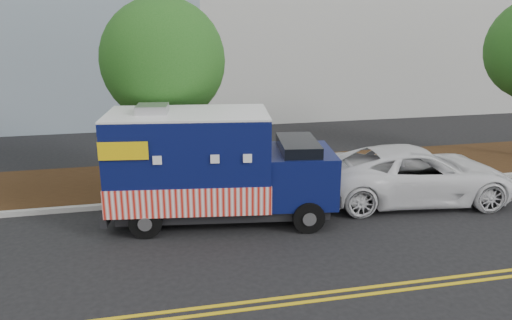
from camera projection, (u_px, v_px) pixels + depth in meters
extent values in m
plane|color=black|center=(183.00, 221.00, 13.96)|extent=(120.00, 120.00, 0.00)
cube|color=#9E9E99|center=(179.00, 201.00, 15.25)|extent=(120.00, 0.18, 0.15)
cube|color=black|center=(175.00, 180.00, 17.22)|extent=(120.00, 4.00, 0.15)
cube|color=gold|center=(200.00, 308.00, 9.78)|extent=(120.00, 0.10, 0.01)
cube|color=gold|center=(202.00, 315.00, 9.55)|extent=(120.00, 0.10, 0.01)
cylinder|color=#38281C|center=(167.00, 140.00, 16.33)|extent=(0.26, 0.26, 3.21)
sphere|color=#1C5718|center=(163.00, 60.00, 15.61)|extent=(3.90, 3.90, 3.90)
cube|color=#473828|center=(127.00, 166.00, 14.87)|extent=(0.06, 0.06, 2.40)
cube|color=black|center=(224.00, 205.00, 13.94)|extent=(5.86, 2.68, 0.28)
cube|color=#0A1147|center=(189.00, 158.00, 13.49)|extent=(4.51, 2.89, 2.42)
cube|color=red|center=(190.00, 188.00, 13.73)|extent=(4.56, 2.95, 0.76)
cube|color=white|center=(187.00, 113.00, 13.14)|extent=(4.51, 2.89, 0.06)
cube|color=#B7B7BA|center=(152.00, 109.00, 13.04)|extent=(0.91, 0.91, 0.22)
cube|color=#0A1147|center=(299.00, 175.00, 13.87)|extent=(2.10, 2.40, 1.41)
cube|color=black|center=(298.00, 152.00, 13.68)|extent=(1.27, 2.09, 0.66)
cube|color=black|center=(331.00, 190.00, 14.07)|extent=(0.36, 2.01, 0.30)
cube|color=black|center=(112.00, 207.00, 13.70)|extent=(0.50, 2.27, 0.28)
cube|color=#B7B7BA|center=(109.00, 158.00, 13.31)|extent=(0.29, 1.80, 1.91)
cube|color=#B7B7BA|center=(201.00, 145.00, 14.64)|extent=(1.80, 0.29, 1.11)
cube|color=yellow|center=(123.00, 151.00, 12.07)|extent=(1.20, 0.19, 0.45)
cube|color=yellow|center=(138.00, 129.00, 14.37)|extent=(1.20, 0.19, 0.45)
cylinder|color=black|center=(308.00, 217.00, 13.12)|extent=(0.88, 0.40, 0.85)
cylinder|color=black|center=(296.00, 191.00, 15.09)|extent=(0.88, 0.40, 0.85)
cylinder|color=black|center=(146.00, 222.00, 12.81)|extent=(0.88, 0.40, 0.85)
cylinder|color=black|center=(155.00, 195.00, 14.78)|extent=(0.88, 0.40, 0.85)
imported|color=white|center=(416.00, 174.00, 15.33)|extent=(6.30, 3.45, 1.67)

